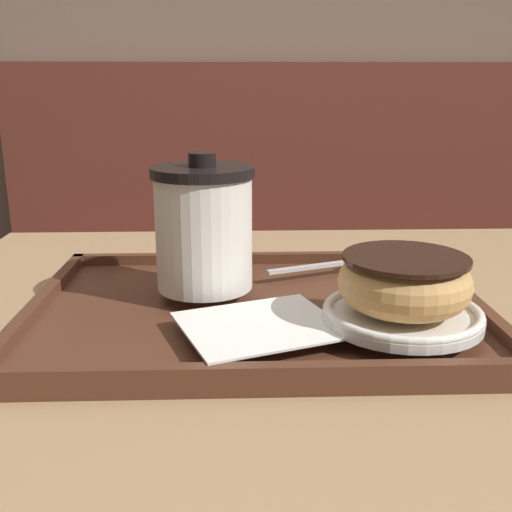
{
  "coord_description": "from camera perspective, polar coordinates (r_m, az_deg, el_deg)",
  "views": [
    {
      "loc": [
        -0.05,
        -0.54,
        0.95
      ],
      "look_at": [
        -0.03,
        0.01,
        0.79
      ],
      "focal_mm": 42.0,
      "sensor_mm": 36.0,
      "label": 1
    }
  ],
  "objects": [
    {
      "name": "napkin_paper",
      "position": [
        0.51,
        0.4,
        -6.58
      ],
      "size": [
        0.16,
        0.15,
        0.0
      ],
      "rotation": [
        0.0,
        0.0,
        0.35
      ],
      "color": "white",
      "rests_on": "serving_tray"
    },
    {
      "name": "coffee_cup_front",
      "position": [
        0.6,
        -4.99,
        2.75
      ],
      "size": [
        0.1,
        0.1,
        0.14
      ],
      "color": "white",
      "rests_on": "serving_tray"
    },
    {
      "name": "booth_bench",
      "position": [
        1.56,
        5.45,
        -7.99
      ],
      "size": [
        1.54,
        0.44,
        1.0
      ],
      "color": "brown",
      "rests_on": "ground_plane"
    },
    {
      "name": "serving_tray",
      "position": [
        0.59,
        0.0,
        -5.27
      ],
      "size": [
        0.43,
        0.31,
        0.02
      ],
      "color": "#512D1E",
      "rests_on": "cafe_table"
    },
    {
      "name": "cafe_table",
      "position": [
        0.68,
        2.73,
        -20.75
      ],
      "size": [
        0.8,
        0.76,
        0.72
      ],
      "color": "tan",
      "rests_on": "ground_plane"
    },
    {
      "name": "donut_chocolate_glazed",
      "position": [
        0.53,
        13.95,
        -2.35
      ],
      "size": [
        0.11,
        0.11,
        0.05
      ],
      "color": "tan",
      "rests_on": "plate_with_chocolate_donut"
    },
    {
      "name": "spoon",
      "position": [
        0.7,
        9.03,
        -0.35
      ],
      "size": [
        0.14,
        0.06,
        0.01
      ],
      "rotation": [
        0.0,
        0.0,
        0.36
      ],
      "color": "silver",
      "rests_on": "serving_tray"
    },
    {
      "name": "plate_with_chocolate_donut",
      "position": [
        0.54,
        13.73,
        -5.39
      ],
      "size": [
        0.14,
        0.14,
        0.01
      ],
      "color": "white",
      "rests_on": "serving_tray"
    }
  ]
}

